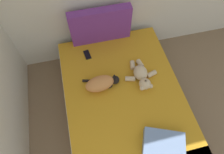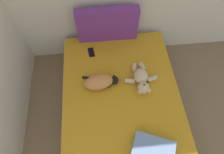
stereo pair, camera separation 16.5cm
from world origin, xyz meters
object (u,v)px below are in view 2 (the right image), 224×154
(patterned_cushion, at_px, (107,25))
(cell_phone, at_px, (91,52))
(throw_pillow, at_px, (153,152))
(bed, at_px, (121,107))
(cat, at_px, (100,82))
(teddy_bear, at_px, (142,79))

(patterned_cushion, relative_size, cell_phone, 5.02)
(throw_pillow, bearing_deg, cell_phone, 112.47)
(bed, xyz_separation_m, cat, (-0.23, 0.22, 0.30))
(bed, height_order, cat, cat)
(patterned_cushion, xyz_separation_m, throw_pillow, (0.30, -1.55, -0.19))
(patterned_cushion, bearing_deg, cat, -101.67)
(cat, height_order, teddy_bear, cat)
(bed, height_order, teddy_bear, teddy_bear)
(patterned_cushion, bearing_deg, throw_pillow, -78.86)
(bed, distance_m, teddy_bear, 0.44)
(cat, bearing_deg, cell_phone, 100.01)
(teddy_bear, xyz_separation_m, throw_pillow, (-0.03, -0.81, -0.01))
(patterned_cushion, height_order, teddy_bear, patterned_cushion)
(patterned_cushion, bearing_deg, bed, -85.05)
(cat, xyz_separation_m, teddy_bear, (0.49, -0.01, -0.01))
(cat, bearing_deg, bed, -43.53)
(patterned_cushion, distance_m, throw_pillow, 1.59)
(cat, distance_m, cell_phone, 0.51)
(bed, bearing_deg, cat, 136.47)
(cell_phone, height_order, throw_pillow, throw_pillow)
(patterned_cushion, distance_m, cell_phone, 0.41)
(bed, xyz_separation_m, teddy_bear, (0.25, 0.21, 0.29))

